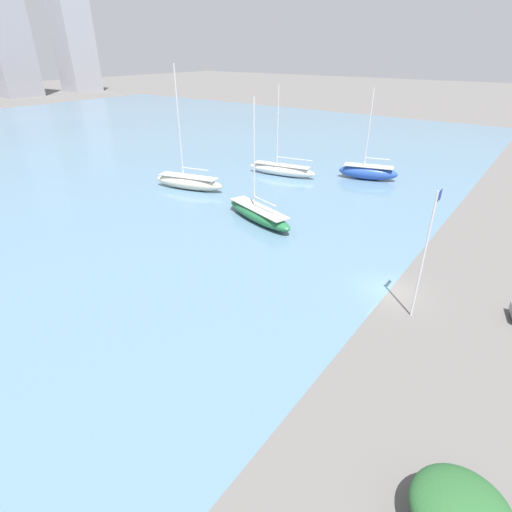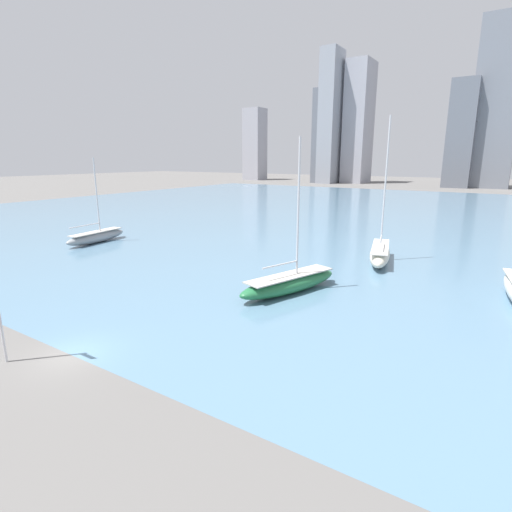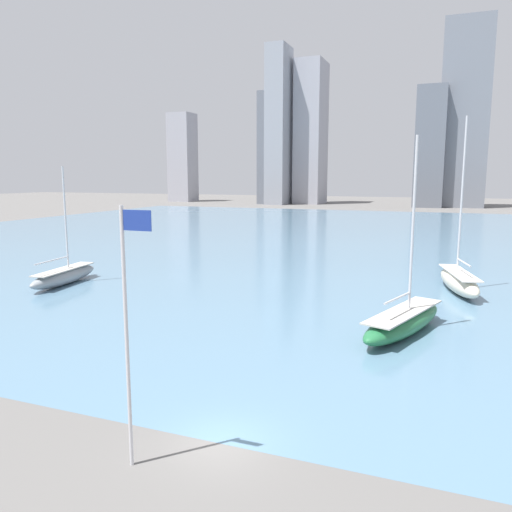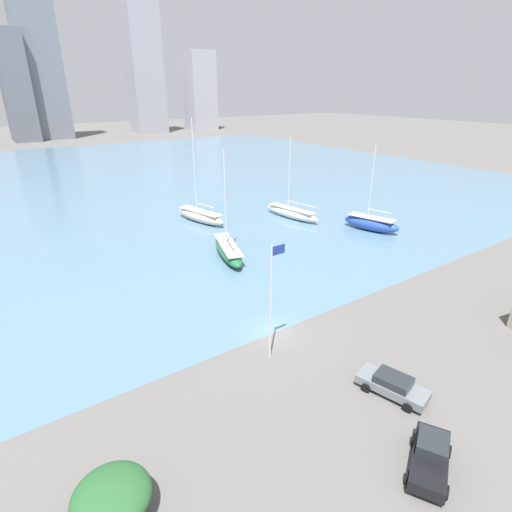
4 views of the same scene
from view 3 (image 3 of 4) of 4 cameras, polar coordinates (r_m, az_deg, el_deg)
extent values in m
plane|color=#605E5B|center=(21.15, -4.07, -20.60)|extent=(500.00, 500.00, 0.00)
cube|color=slate|center=(87.56, 15.85, 1.86)|extent=(180.00, 140.00, 0.00)
cylinder|color=silver|center=(18.39, -14.56, -9.31)|extent=(0.14, 0.14, 9.51)
cube|color=#1E3899|center=(17.19, -13.44, 3.97)|extent=(1.10, 0.03, 0.70)
cube|color=#9E9EA8|center=(216.94, -8.38, 11.04)|extent=(9.73, 9.62, 36.57)
cube|color=slate|center=(196.64, 1.79, 12.13)|extent=(7.41, 12.87, 41.96)
cube|color=#8E939E|center=(193.20, 2.61, 14.55)|extent=(7.25, 12.49, 57.91)
cube|color=#9E9EA8|center=(199.34, 6.30, 13.73)|extent=(10.01, 15.52, 53.66)
cube|color=slate|center=(185.68, 19.30, 11.58)|extent=(9.67, 15.31, 40.39)
cube|color=slate|center=(188.09, 22.73, 14.63)|extent=(15.42, 11.08, 61.83)
ellipsoid|color=#236B3D|center=(35.17, 16.51, -7.26)|extent=(5.61, 11.04, 1.59)
cube|color=#BCB7AD|center=(34.97, 16.56, -6.10)|extent=(4.60, 9.05, 0.10)
cube|color=#2D2D33|center=(35.29, 16.47, -7.94)|extent=(0.75, 1.90, 0.71)
cylinder|color=silver|center=(34.71, 17.51, 3.52)|extent=(0.18, 0.18, 11.53)
cylinder|color=silver|center=(33.66, 15.89, -4.63)|extent=(1.35, 3.78, 0.14)
ellipsoid|color=gray|center=(52.43, -21.06, -2.19)|extent=(3.18, 10.02, 1.54)
cube|color=#BCB7AD|center=(52.30, -21.10, -1.42)|extent=(2.61, 8.22, 0.10)
cube|color=#2D2D33|center=(52.51, -21.03, -2.64)|extent=(0.38, 1.78, 0.69)
cylinder|color=silver|center=(52.28, -20.95, 4.11)|extent=(0.18, 0.18, 9.89)
cylinder|color=silver|center=(50.73, -22.30, -0.48)|extent=(0.76, 4.94, 0.14)
ellipsoid|color=beige|center=(49.23, 22.16, -2.77)|extent=(4.53, 10.54, 1.85)
cube|color=silver|center=(49.07, 22.22, -1.77)|extent=(3.72, 8.64, 0.10)
cube|color=#2D2D33|center=(49.33, 22.12, -3.35)|extent=(0.60, 1.84, 0.83)
cylinder|color=silver|center=(49.07, 22.48, 6.46)|extent=(0.18, 0.18, 13.92)
cylinder|color=silver|center=(47.72, 22.67, -0.69)|extent=(1.10, 3.90, 0.14)
camera|label=1|loc=(38.14, -56.59, 15.65)|focal=28.00mm
camera|label=2|loc=(13.71, 93.19, 3.40)|focal=28.00mm
camera|label=4|loc=(28.49, -86.51, 19.62)|focal=28.00mm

